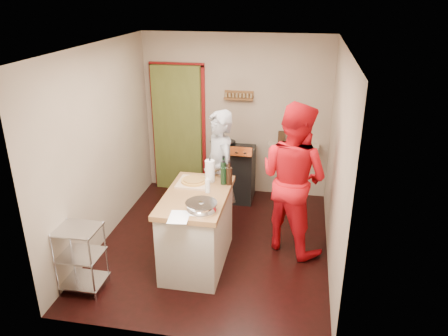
{
  "coord_description": "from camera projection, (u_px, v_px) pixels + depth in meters",
  "views": [
    {
      "loc": [
        1.06,
        -4.98,
        3.22
      ],
      "look_at": [
        0.13,
        0.0,
        1.12
      ],
      "focal_mm": 35.0,
      "sensor_mm": 36.0,
      "label": 1
    }
  ],
  "objects": [
    {
      "name": "stove",
      "position": [
        235.0,
        173.0,
        7.04
      ],
      "size": [
        0.6,
        0.63,
        1.0
      ],
      "color": "black",
      "rests_on": "ground"
    },
    {
      "name": "island",
      "position": [
        197.0,
        227.0,
        5.35
      ],
      "size": [
        0.75,
        1.37,
        1.26
      ],
      "color": "#BAB29E",
      "rests_on": "ground"
    },
    {
      "name": "person_red",
      "position": [
        293.0,
        178.0,
        5.51
      ],
      "size": [
        1.21,
        1.16,
        1.97
      ],
      "primitive_type": "imported",
      "rotation": [
        0.0,
        0.0,
        2.54
      ],
      "color": "red",
      "rests_on": "ground"
    },
    {
      "name": "back_wall",
      "position": [
        198.0,
        124.0,
        7.22
      ],
      "size": [
        3.0,
        0.44,
        2.6
      ],
      "color": "tan",
      "rests_on": "ground"
    },
    {
      "name": "floor",
      "position": [
        214.0,
        243.0,
        5.93
      ],
      "size": [
        3.5,
        3.5,
        0.0
      ],
      "primitive_type": "plane",
      "color": "black",
      "rests_on": "ground"
    },
    {
      "name": "person_stripe",
      "position": [
        219.0,
        174.0,
        5.89
      ],
      "size": [
        0.71,
        0.77,
        1.77
      ],
      "primitive_type": "imported",
      "rotation": [
        0.0,
        0.0,
        -1.0
      ],
      "color": "silver",
      "rests_on": "ground"
    },
    {
      "name": "right_wall",
      "position": [
        337.0,
        162.0,
        5.18
      ],
      "size": [
        0.04,
        3.5,
        2.6
      ],
      "primitive_type": "cube",
      "color": "tan",
      "rests_on": "ground"
    },
    {
      "name": "left_wall",
      "position": [
        101.0,
        146.0,
        5.69
      ],
      "size": [
        0.04,
        3.5,
        2.6
      ],
      "primitive_type": "cube",
      "color": "tan",
      "rests_on": "ground"
    },
    {
      "name": "wire_shelving",
      "position": [
        81.0,
        255.0,
        4.89
      ],
      "size": [
        0.48,
        0.4,
        0.8
      ],
      "color": "silver",
      "rests_on": "ground"
    },
    {
      "name": "ceiling",
      "position": [
        212.0,
        46.0,
        4.93
      ],
      "size": [
        3.0,
        3.5,
        0.02
      ],
      "primitive_type": "cube",
      "color": "white",
      "rests_on": "back_wall"
    }
  ]
}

